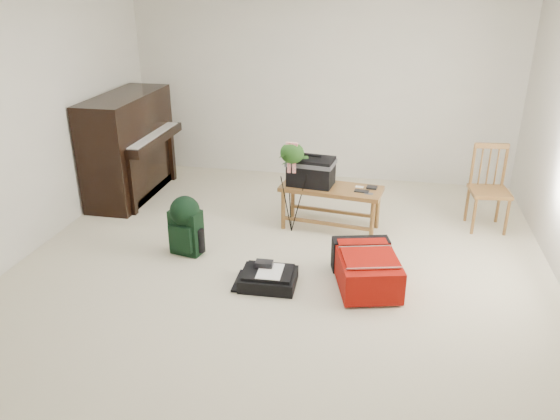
% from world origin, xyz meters
% --- Properties ---
extents(floor, '(5.00, 5.50, 0.01)m').
position_xyz_m(floor, '(0.00, 0.00, 0.00)').
color(floor, beige).
rests_on(floor, ground).
extents(wall_back, '(5.00, 0.04, 2.50)m').
position_xyz_m(wall_back, '(0.00, 2.75, 1.25)').
color(wall_back, beige).
rests_on(wall_back, floor).
extents(wall_left, '(0.04, 5.50, 2.50)m').
position_xyz_m(wall_left, '(-2.50, 0.00, 1.25)').
color(wall_left, beige).
rests_on(wall_left, floor).
extents(piano, '(0.71, 1.50, 1.25)m').
position_xyz_m(piano, '(-2.19, 1.60, 0.60)').
color(piano, black).
rests_on(piano, floor).
extents(bench, '(1.11, 0.56, 0.82)m').
position_xyz_m(bench, '(0.19, 1.07, 0.58)').
color(bench, brown).
rests_on(bench, floor).
extents(dining_chair, '(0.43, 0.43, 0.91)m').
position_xyz_m(dining_chair, '(2.00, 1.45, 0.44)').
color(dining_chair, brown).
rests_on(dining_chair, floor).
extents(red_suitcase, '(0.67, 0.86, 0.32)m').
position_xyz_m(red_suitcase, '(0.80, -0.01, 0.17)').
color(red_suitcase, '#A11206').
rests_on(red_suitcase, floor).
extents(black_duffel, '(0.50, 0.41, 0.20)m').
position_xyz_m(black_duffel, '(-0.05, -0.23, 0.07)').
color(black_duffel, black).
rests_on(black_duffel, floor).
extents(green_backpack, '(0.33, 0.31, 0.60)m').
position_xyz_m(green_backpack, '(-0.97, 0.21, 0.33)').
color(green_backpack, black).
rests_on(green_backpack, floor).
extents(flower_stand, '(0.34, 0.34, 1.02)m').
position_xyz_m(flower_stand, '(-0.05, 0.91, 0.50)').
color(flower_stand, black).
rests_on(flower_stand, floor).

